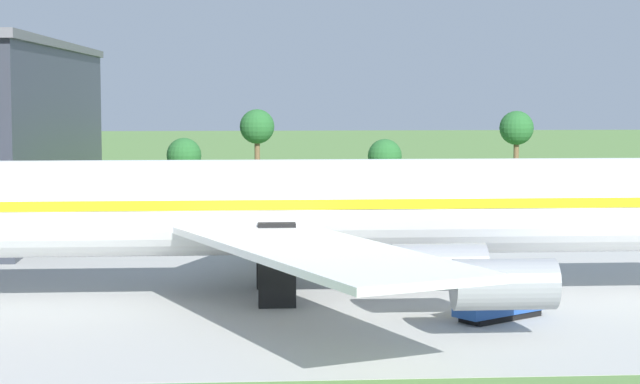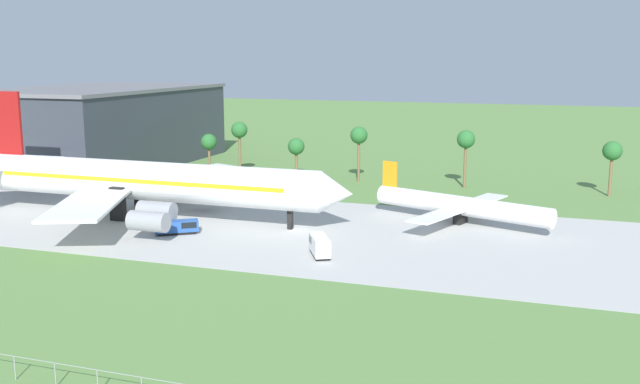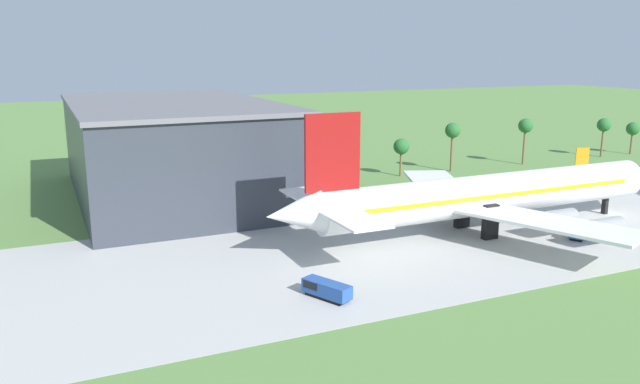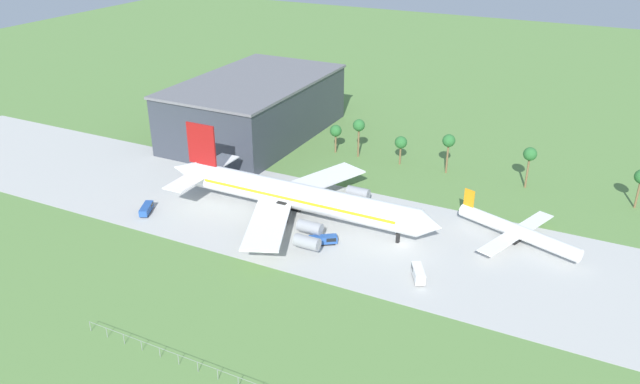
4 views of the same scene
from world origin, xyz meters
name	(u,v)px [view 4 (image 4 of 4)]	position (x,y,z in m)	size (l,w,h in m)	color
ground_plane	(402,244)	(0.00, 0.00, 0.00)	(600.00, 600.00, 0.00)	#5B8442
taxiway_strip	(402,244)	(0.00, 0.00, 0.01)	(320.00, 44.00, 0.02)	#B2B2AD
jet_airliner	(295,196)	(-27.79, 0.32, 6.03)	(73.28, 52.53, 20.11)	white
regional_aircraft	(517,231)	(22.82, 12.41, 2.87)	(28.98, 26.40, 8.71)	white
baggage_tug	(418,273)	(7.73, -12.07, 1.42)	(4.55, 6.11, 2.66)	black
fuel_truck	(147,209)	(-62.35, -13.81, 1.12)	(4.47, 6.52, 2.04)	black
catering_van	(324,240)	(-15.88, -7.90, 1.12)	(6.40, 5.24, 2.05)	black
terminal_building	(255,107)	(-67.71, 46.20, 9.37)	(36.72, 61.20, 18.71)	#333842
palm_tree_row	(476,150)	(5.25, 43.82, 8.24)	(98.81, 3.60, 11.81)	brown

